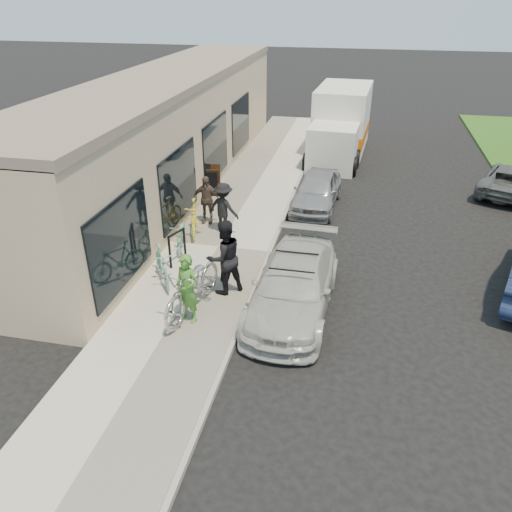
{
  "coord_description": "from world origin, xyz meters",
  "views": [
    {
      "loc": [
        1.88,
        -9.64,
        6.95
      ],
      "look_at": [
        -0.42,
        1.02,
        1.05
      ],
      "focal_mm": 35.0,
      "sensor_mm": 36.0,
      "label": 1
    }
  ],
  "objects_px": {
    "sandwich_board": "(211,181)",
    "cruiser_bike_c": "(194,218)",
    "bike_rack": "(177,244)",
    "bystander_b": "(206,200)",
    "cruiser_bike_b": "(182,234)",
    "bystander_a": "(224,208)",
    "sedan_silver": "(317,190)",
    "far_car_gray": "(511,180)",
    "moving_truck": "(340,126)",
    "man_standing": "(224,257)",
    "tandem_bike": "(193,286)",
    "woman_rider": "(187,289)",
    "sedan_white": "(294,285)",
    "cruiser_bike_a": "(162,265)"
  },
  "relations": [
    {
      "from": "far_car_gray",
      "to": "sedan_silver",
      "type": "bearing_deg",
      "value": 45.06
    },
    {
      "from": "man_standing",
      "to": "sedan_white",
      "type": "bearing_deg",
      "value": 130.34
    },
    {
      "from": "sedan_silver",
      "to": "tandem_bike",
      "type": "relative_size",
      "value": 1.47
    },
    {
      "from": "bike_rack",
      "to": "far_car_gray",
      "type": "height_order",
      "value": "bike_rack"
    },
    {
      "from": "bystander_b",
      "to": "man_standing",
      "type": "bearing_deg",
      "value": -68.39
    },
    {
      "from": "sedan_white",
      "to": "cruiser_bike_c",
      "type": "distance_m",
      "value": 4.87
    },
    {
      "from": "bike_rack",
      "to": "cruiser_bike_c",
      "type": "height_order",
      "value": "cruiser_bike_c"
    },
    {
      "from": "man_standing",
      "to": "cruiser_bike_c",
      "type": "distance_m",
      "value": 3.62
    },
    {
      "from": "bike_rack",
      "to": "bystander_b",
      "type": "relative_size",
      "value": 0.62
    },
    {
      "from": "bystander_b",
      "to": "cruiser_bike_c",
      "type": "bearing_deg",
      "value": -101.7
    },
    {
      "from": "woman_rider",
      "to": "bystander_a",
      "type": "xyz_separation_m",
      "value": [
        -0.47,
        4.74,
        -0.03
      ]
    },
    {
      "from": "sedan_silver",
      "to": "far_car_gray",
      "type": "distance_m",
      "value": 7.57
    },
    {
      "from": "moving_truck",
      "to": "bystander_b",
      "type": "bearing_deg",
      "value": -108.51
    },
    {
      "from": "moving_truck",
      "to": "cruiser_bike_a",
      "type": "distance_m",
      "value": 13.42
    },
    {
      "from": "cruiser_bike_b",
      "to": "bystander_a",
      "type": "height_order",
      "value": "bystander_a"
    },
    {
      "from": "man_standing",
      "to": "cruiser_bike_b",
      "type": "relative_size",
      "value": 1.23
    },
    {
      "from": "sedan_white",
      "to": "tandem_bike",
      "type": "height_order",
      "value": "tandem_bike"
    },
    {
      "from": "moving_truck",
      "to": "man_standing",
      "type": "height_order",
      "value": "moving_truck"
    },
    {
      "from": "sedan_white",
      "to": "tandem_bike",
      "type": "distance_m",
      "value": 2.39
    },
    {
      "from": "sedan_white",
      "to": "woman_rider",
      "type": "distance_m",
      "value": 2.56
    },
    {
      "from": "moving_truck",
      "to": "bystander_b",
      "type": "distance_m",
      "value": 9.77
    },
    {
      "from": "woman_rider",
      "to": "cruiser_bike_b",
      "type": "distance_m",
      "value": 3.74
    },
    {
      "from": "woman_rider",
      "to": "cruiser_bike_a",
      "type": "relative_size",
      "value": 1.02
    },
    {
      "from": "tandem_bike",
      "to": "cruiser_bike_c",
      "type": "distance_m",
      "value": 4.28
    },
    {
      "from": "sandwich_board",
      "to": "tandem_bike",
      "type": "height_order",
      "value": "tandem_bike"
    },
    {
      "from": "tandem_bike",
      "to": "bike_rack",
      "type": "bearing_deg",
      "value": 129.45
    },
    {
      "from": "tandem_bike",
      "to": "woman_rider",
      "type": "bearing_deg",
      "value": -79.06
    },
    {
      "from": "woman_rider",
      "to": "bystander_a",
      "type": "distance_m",
      "value": 4.77
    },
    {
      "from": "sedan_silver",
      "to": "tandem_bike",
      "type": "distance_m",
      "value": 7.6
    },
    {
      "from": "sandwich_board",
      "to": "woman_rider",
      "type": "distance_m",
      "value": 7.8
    },
    {
      "from": "cruiser_bike_c",
      "to": "bystander_b",
      "type": "height_order",
      "value": "bystander_b"
    },
    {
      "from": "cruiser_bike_c",
      "to": "man_standing",
      "type": "bearing_deg",
      "value": -75.33
    },
    {
      "from": "bike_rack",
      "to": "tandem_bike",
      "type": "distance_m",
      "value": 2.38
    },
    {
      "from": "sedan_silver",
      "to": "woman_rider",
      "type": "xyz_separation_m",
      "value": [
        -2.12,
        -7.69,
        0.36
      ]
    },
    {
      "from": "cruiser_bike_c",
      "to": "far_car_gray",
      "type": "bearing_deg",
      "value": 14.2
    },
    {
      "from": "sandwich_board",
      "to": "cruiser_bike_a",
      "type": "relative_size",
      "value": 0.67
    },
    {
      "from": "sandwich_board",
      "to": "moving_truck",
      "type": "xyz_separation_m",
      "value": [
        4.2,
        6.75,
        0.61
      ]
    },
    {
      "from": "tandem_bike",
      "to": "bystander_a",
      "type": "relative_size",
      "value": 1.56
    },
    {
      "from": "sandwich_board",
      "to": "cruiser_bike_c",
      "type": "height_order",
      "value": "sandwich_board"
    },
    {
      "from": "cruiser_bike_a",
      "to": "sedan_white",
      "type": "bearing_deg",
      "value": -37.13
    },
    {
      "from": "sandwich_board",
      "to": "sedan_white",
      "type": "distance_m",
      "value": 7.56
    },
    {
      "from": "bystander_b",
      "to": "cruiser_bike_a",
      "type": "bearing_deg",
      "value": -91.83
    },
    {
      "from": "moving_truck",
      "to": "bike_rack",
      "type": "bearing_deg",
      "value": -103.51
    },
    {
      "from": "cruiser_bike_a",
      "to": "bystander_a",
      "type": "height_order",
      "value": "bystander_a"
    },
    {
      "from": "moving_truck",
      "to": "far_car_gray",
      "type": "bearing_deg",
      "value": -26.16
    },
    {
      "from": "sandwich_board",
      "to": "sedan_silver",
      "type": "bearing_deg",
      "value": -9.59
    },
    {
      "from": "sedan_white",
      "to": "sedan_silver",
      "type": "relative_size",
      "value": 1.25
    },
    {
      "from": "sedan_white",
      "to": "cruiser_bike_b",
      "type": "bearing_deg",
      "value": 150.11
    },
    {
      "from": "sandwich_board",
      "to": "cruiser_bike_a",
      "type": "bearing_deg",
      "value": -95.96
    },
    {
      "from": "far_car_gray",
      "to": "tandem_bike",
      "type": "bearing_deg",
      "value": 70.88
    }
  ]
}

